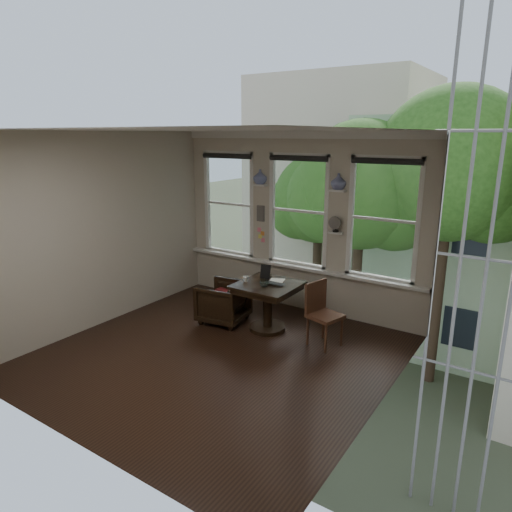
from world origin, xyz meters
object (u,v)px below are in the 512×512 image
Objects in this scene: laptop at (273,285)px; mug at (246,279)px; table at (268,307)px; armchair_left at (223,302)px; side_chair_right at (325,315)px.

mug is at bearing -169.99° from laptop.
laptop is at bearing -12.47° from table.
side_chair_right is (1.75, 0.11, 0.13)m from armchair_left.
mug is (-1.32, -0.09, 0.33)m from side_chair_right.
mug is (0.43, 0.02, 0.46)m from armchair_left.
side_chair_right is 1.36m from mug.
laptop is 3.46× the size of mug.
armchair_left is 2.29× the size of laptop.
side_chair_right reaches higher than armchair_left.
mug reaches higher than laptop.
side_chair_right is 10.09× the size of mug.
mug is at bearing 84.57° from armchair_left.
side_chair_right is at bearing 0.73° from laptop.
side_chair_right reaches higher than table.
table is at bearing 167.57° from laptop.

